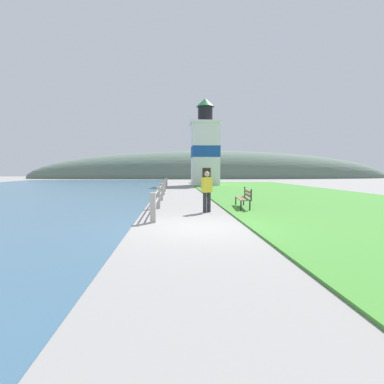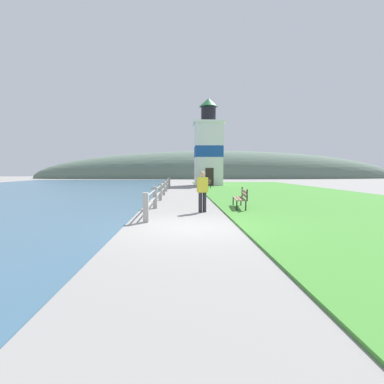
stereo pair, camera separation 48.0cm
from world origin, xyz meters
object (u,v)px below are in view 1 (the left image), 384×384
park_bench_near (244,197)px  lighthouse (205,149)px  park_bench_midway (206,183)px  person_strolling (207,190)px

park_bench_near → lighthouse: (0.53, 21.29, 3.64)m
park_bench_near → park_bench_midway: (0.02, 15.69, -0.00)m
park_bench_midway → person_strolling: person_strolling is taller
park_bench_near → person_strolling: person_strolling is taller
park_bench_near → person_strolling: (-1.80, -0.94, 0.37)m
park_bench_midway → person_strolling: bearing=81.0°
park_bench_midway → person_strolling: size_ratio=1.01×
park_bench_near → lighthouse: lighthouse is taller
park_bench_midway → lighthouse: lighthouse is taller
park_bench_near → park_bench_midway: size_ratio=1.17×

